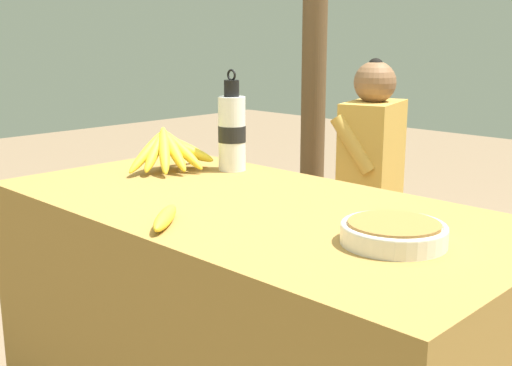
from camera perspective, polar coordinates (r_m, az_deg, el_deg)
market_counter at (r=1.79m, az=-0.50°, el=-13.24°), size 1.45×0.74×0.74m
banana_bunch_ripe at (r=2.05m, az=-7.48°, el=2.97°), size 0.20×0.31×0.15m
serving_bowl at (r=1.36m, az=12.14°, el=-4.26°), size 0.22×0.22×0.05m
water_bottle at (r=2.04m, az=-2.15°, el=4.62°), size 0.09×0.09×0.32m
loose_banana_front at (r=1.48m, az=-8.07°, el=-3.07°), size 0.15×0.17×0.03m
wooden_bench at (r=2.74m, az=16.78°, el=-4.77°), size 1.79×0.32×0.41m
seated_vendor at (r=2.85m, az=9.35°, el=1.70°), size 0.46×0.43×1.06m
support_post_near at (r=3.42m, az=5.23°, el=12.60°), size 0.13×0.13×2.27m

